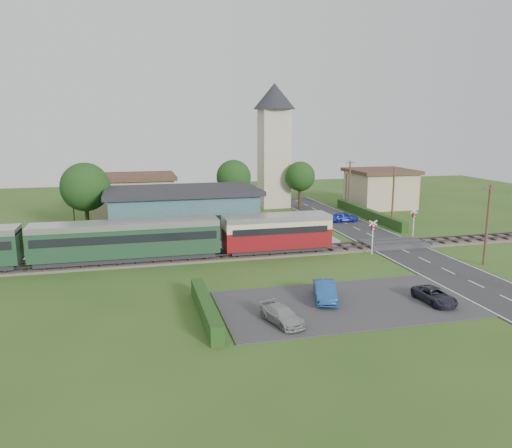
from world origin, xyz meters
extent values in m
plane|color=#2D4C19|center=(0.00, 0.00, 0.00)|extent=(120.00, 120.00, 0.00)
cube|color=#4C443D|center=(0.00, 2.00, 0.10)|extent=(76.00, 3.20, 0.20)
cube|color=#3F3F47|center=(0.00, 1.28, 0.42)|extent=(76.00, 0.08, 0.15)
cube|color=#3F3F47|center=(0.00, 2.72, 0.42)|extent=(76.00, 0.08, 0.15)
cube|color=#28282B|center=(10.00, 0.00, 0.03)|extent=(6.00, 70.00, 0.05)
cube|color=#333335|center=(-1.50, -12.00, 0.04)|extent=(17.00, 9.00, 0.08)
cube|color=#333335|center=(10.00, 2.00, 0.23)|extent=(6.20, 3.40, 0.45)
cube|color=gray|center=(-10.00, 5.20, 0.23)|extent=(30.00, 3.00, 0.45)
cube|color=#C4B699|center=(-18.00, 5.20, 1.65)|extent=(2.00, 2.00, 2.40)
cube|color=#232328|center=(-18.00, 5.20, 2.93)|extent=(2.30, 2.30, 0.15)
cube|color=#365E5E|center=(-10.00, 11.00, 2.40)|extent=(15.00, 8.00, 4.80)
cube|color=#232328|center=(-10.00, 11.00, 5.05)|extent=(16.00, 9.00, 0.50)
cube|color=#232328|center=(-10.00, 7.06, 1.10)|extent=(1.20, 0.12, 2.20)
cube|color=black|center=(-15.00, 7.06, 2.40)|extent=(1.00, 0.12, 1.20)
cube|color=black|center=(-13.00, 7.06, 2.40)|extent=(1.00, 0.12, 1.20)
cube|color=black|center=(-7.00, 7.06, 2.40)|extent=(1.00, 0.12, 1.20)
cube|color=black|center=(-5.00, 7.06, 2.40)|extent=(1.00, 0.12, 1.20)
cube|color=#232328|center=(-2.22, 2.00, 0.59)|extent=(9.00, 2.20, 0.50)
cube|color=maroon|center=(-2.22, 2.00, 1.59)|extent=(10.00, 2.80, 1.80)
cube|color=beige|center=(-2.22, 2.00, 2.84)|extent=(10.00, 2.82, 0.90)
cube|color=black|center=(-2.22, 2.00, 2.49)|extent=(9.00, 2.88, 0.60)
cube|color=#A8A8A8|center=(-2.22, 2.00, 3.49)|extent=(10.00, 2.90, 0.45)
cube|color=#232328|center=(-15.82, 2.00, 0.59)|extent=(15.20, 2.20, 0.50)
cube|color=#1B3C25|center=(-15.82, 2.00, 2.09)|extent=(16.00, 2.80, 2.60)
cube|color=black|center=(-15.82, 2.00, 2.49)|extent=(15.40, 2.86, 0.70)
cube|color=#A8A8A8|center=(-15.82, 2.00, 3.49)|extent=(16.00, 2.90, 0.50)
cube|color=#C4B699|center=(5.00, 28.00, 7.00)|extent=(4.00, 4.00, 14.00)
cone|color=#232328|center=(5.00, 28.00, 15.80)|extent=(6.00, 6.00, 3.60)
cube|color=tan|center=(-15.00, 25.00, 2.50)|extent=(10.00, 8.00, 5.00)
cube|color=#472D1E|center=(-15.00, 25.00, 5.25)|extent=(10.80, 8.80, 0.50)
cube|color=tan|center=(20.00, 24.00, 2.50)|extent=(8.00, 8.00, 5.00)
cube|color=#472D1E|center=(20.00, 24.00, 5.25)|extent=(8.80, 8.80, 0.50)
cube|color=#193814|center=(-11.00, -12.00, 0.60)|extent=(0.80, 9.00, 1.20)
cube|color=#193814|center=(14.20, 16.00, 0.60)|extent=(0.80, 18.00, 1.20)
cube|color=#193814|center=(-10.00, 15.50, 0.65)|extent=(22.00, 0.80, 1.30)
cylinder|color=#332316|center=(-20.00, 14.00, 2.06)|extent=(0.44, 0.44, 4.12)
sphere|color=#143311|center=(-20.00, 14.00, 5.40)|extent=(5.20, 5.20, 5.20)
cylinder|color=#332316|center=(-2.00, 23.00, 1.93)|extent=(0.44, 0.44, 3.85)
sphere|color=#143311|center=(-2.00, 23.00, 5.04)|extent=(4.60, 4.60, 4.60)
cylinder|color=#332316|center=(8.00, 25.00, 1.79)|extent=(0.44, 0.44, 3.58)
sphere|color=#143311|center=(8.00, 25.00, 4.68)|extent=(4.20, 4.20, 4.20)
cylinder|color=#473321|center=(14.20, -6.00, 3.50)|extent=(0.22, 0.22, 7.00)
cube|color=#473321|center=(14.20, -6.00, 6.70)|extent=(1.40, 0.10, 0.10)
cylinder|color=#473321|center=(14.20, 10.00, 3.50)|extent=(0.22, 0.22, 7.00)
cube|color=#473321|center=(14.20, 10.00, 6.70)|extent=(1.40, 0.10, 0.10)
cylinder|color=#473321|center=(14.20, 22.00, 3.50)|extent=(0.22, 0.22, 7.00)
cube|color=#473321|center=(14.20, 22.00, 6.70)|extent=(1.40, 0.10, 0.10)
cylinder|color=silver|center=(6.40, -0.40, 1.50)|extent=(0.12, 0.12, 3.00)
cube|color=#232328|center=(6.40, -0.40, 2.60)|extent=(0.35, 0.18, 0.55)
sphere|color=#FF190C|center=(6.40, -0.52, 2.75)|extent=(0.14, 0.14, 0.14)
sphere|color=#FF190C|center=(6.40, -0.52, 2.45)|extent=(0.14, 0.14, 0.14)
cube|color=silver|center=(6.40, -0.40, 3.00)|extent=(0.84, 0.05, 0.55)
cube|color=silver|center=(6.40, -0.40, 3.00)|extent=(0.84, 0.05, 0.55)
cylinder|color=silver|center=(13.60, 4.40, 1.50)|extent=(0.12, 0.12, 3.00)
cube|color=#232328|center=(13.60, 4.40, 2.60)|extent=(0.35, 0.18, 0.55)
sphere|color=#FF190C|center=(13.60, 4.28, 2.75)|extent=(0.14, 0.14, 0.14)
sphere|color=#FF190C|center=(13.60, 4.28, 2.45)|extent=(0.14, 0.14, 0.14)
cube|color=silver|center=(13.60, 4.40, 3.00)|extent=(0.84, 0.05, 0.55)
cube|color=silver|center=(13.60, 4.40, 3.00)|extent=(0.84, 0.05, 0.55)
cylinder|color=#3F3F47|center=(-22.00, 20.00, 2.50)|extent=(0.14, 0.14, 5.00)
sphere|color=orange|center=(-22.00, 20.00, 5.00)|extent=(0.30, 0.30, 0.30)
cylinder|color=#3F3F47|center=(16.00, 27.00, 2.50)|extent=(0.14, 0.14, 5.00)
sphere|color=orange|center=(16.00, 27.00, 5.00)|extent=(0.30, 0.30, 0.30)
imported|color=#1925A6|center=(10.19, 14.54, 0.66)|extent=(3.56, 1.44, 1.21)
imported|color=#1C4A8B|center=(-2.58, -11.06, 0.73)|extent=(2.41, 4.17, 1.30)
imported|color=#A3A3A3|center=(-6.66, -14.21, 0.60)|extent=(2.37, 3.87, 1.05)
imported|color=#252532|center=(4.50, -13.33, 0.58)|extent=(1.84, 3.67, 1.00)
imported|color=gray|center=(-3.67, 4.81, 1.39)|extent=(0.69, 0.45, 1.88)
imported|color=gray|center=(-17.81, 4.49, 1.36)|extent=(0.85, 1.01, 1.83)
camera|label=1|loc=(-15.18, -41.70, 12.14)|focal=35.00mm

